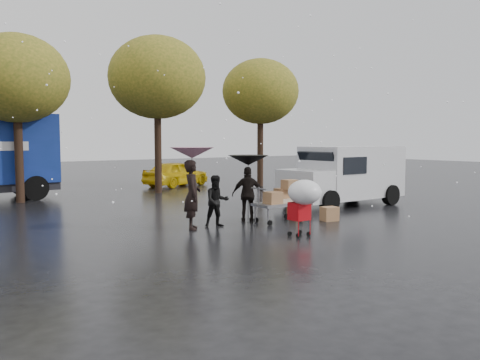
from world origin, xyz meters
TOP-DOWN VIEW (x-y plane):
  - ground at (0.00, 0.00)m, footprint 90.00×90.00m
  - person_pink at (-1.14, 0.99)m, footprint 0.74×0.83m
  - person_middle at (-0.37, 0.92)m, footprint 0.84×0.74m
  - person_black at (0.86, 1.07)m, footprint 1.03×0.88m
  - umbrella_pink at (-1.14, 0.99)m, footprint 1.22×1.22m
  - umbrella_black at (0.86, 1.07)m, footprint 1.22×1.22m
  - vendor_cart at (1.61, 0.45)m, footprint 1.52×0.80m
  - shopping_cart at (0.52, -1.67)m, footprint 0.84×0.84m
  - white_van at (6.06, 1.92)m, footprint 4.91×2.18m
  - box_ground_near at (2.95, -0.26)m, footprint 0.54×0.47m
  - box_ground_far at (2.60, 0.90)m, footprint 0.54×0.47m
  - yellow_taxi at (4.78, 12.40)m, footprint 4.21×2.79m
  - tree_row at (-0.47, 10.00)m, footprint 21.60×4.40m

SIDE VIEW (x-z plane):
  - ground at x=0.00m, z-range 0.00..0.00m
  - box_ground_far at x=2.60m, z-range 0.00..0.35m
  - box_ground_near at x=2.95m, z-range 0.00..0.43m
  - yellow_taxi at x=4.78m, z-range 0.00..1.33m
  - vendor_cart at x=1.61m, z-range 0.09..1.36m
  - person_middle at x=-0.37m, z-range 0.00..1.46m
  - person_black at x=0.86m, z-range 0.00..1.65m
  - person_pink at x=-1.14m, z-range 0.00..1.91m
  - shopping_cart at x=0.52m, z-range 0.33..1.80m
  - white_van at x=6.06m, z-range 0.06..2.26m
  - umbrella_black at x=0.86m, z-range 0.85..2.85m
  - umbrella_pink at x=-1.14m, z-range 0.98..3.23m
  - tree_row at x=-0.47m, z-range 1.46..8.58m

